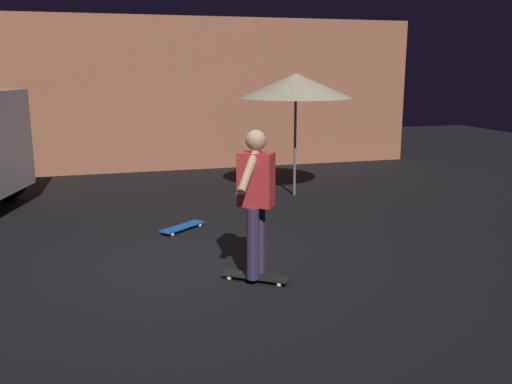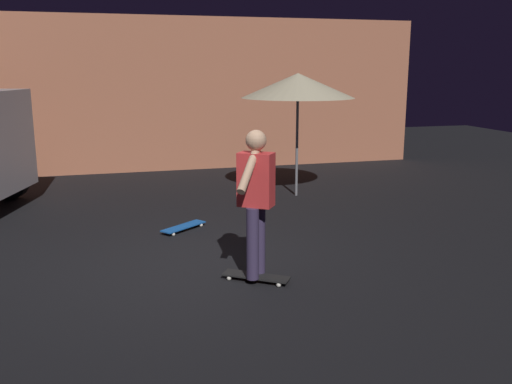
{
  "view_description": "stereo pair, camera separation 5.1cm",
  "coord_description": "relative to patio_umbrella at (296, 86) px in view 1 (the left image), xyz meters",
  "views": [
    {
      "loc": [
        -0.99,
        -6.54,
        2.4
      ],
      "look_at": [
        0.67,
        -0.73,
        1.05
      ],
      "focal_mm": 39.23,
      "sensor_mm": 36.0,
      "label": 1
    },
    {
      "loc": [
        -0.94,
        -6.55,
        2.4
      ],
      "look_at": [
        0.67,
        -0.73,
        1.05
      ],
      "focal_mm": 39.23,
      "sensor_mm": 36.0,
      "label": 2
    }
  ],
  "objects": [
    {
      "name": "skater",
      "position": [
        -1.92,
        -4.05,
        -1.04
      ],
      "size": [
        0.64,
        0.85,
        1.67
      ],
      "color": "#382D4C",
      "rests_on": "skateboard_ridden"
    },
    {
      "name": "low_building",
      "position": [
        -1.82,
        5.43,
        -0.3
      ],
      "size": [
        12.02,
        4.27,
        3.55
      ],
      "color": "#B76B4C",
      "rests_on": "ground_plane"
    },
    {
      "name": "skateboard_spare",
      "position": [
        -2.42,
        -1.78,
        -2.02
      ],
      "size": [
        0.74,
        0.64,
        0.07
      ],
      "color": "#1959B2",
      "rests_on": "ground_plane"
    },
    {
      "name": "patio_umbrella",
      "position": [
        0.0,
        0.0,
        0.0
      ],
      "size": [
        2.1,
        2.1,
        2.3
      ],
      "color": "slate",
      "rests_on": "ground_plane"
    },
    {
      "name": "ground_plane",
      "position": [
        -2.58,
        -3.32,
        -2.07
      ],
      "size": [
        28.0,
        28.0,
        0.0
      ],
      "primitive_type": "plane",
      "color": "black"
    },
    {
      "name": "skateboard_ridden",
      "position": [
        -1.92,
        -4.05,
        -2.02
      ],
      "size": [
        0.75,
        0.61,
        0.07
      ],
      "color": "black",
      "rests_on": "ground_plane"
    }
  ]
}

